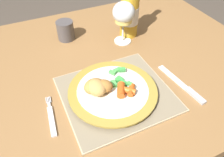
# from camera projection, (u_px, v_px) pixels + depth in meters

# --- Properties ---
(dining_table) EXTENTS (1.24, 0.84, 0.74)m
(dining_table) POSITION_uv_depth(u_px,v_px,m) (94.00, 87.00, 0.81)
(dining_table) COLOR olive
(dining_table) RESTS_ON ground
(placemat) EXTENTS (0.31, 0.29, 0.01)m
(placemat) POSITION_uv_depth(u_px,v_px,m) (116.00, 94.00, 0.65)
(placemat) COLOR tan
(placemat) RESTS_ON dining_table
(dinner_plate) EXTENTS (0.26, 0.26, 0.02)m
(dinner_plate) POSITION_uv_depth(u_px,v_px,m) (113.00, 91.00, 0.64)
(dinner_plate) COLOR silver
(dinner_plate) RESTS_ON placemat
(breaded_croquettes) EXTENTS (0.09, 0.08, 0.04)m
(breaded_croquettes) POSITION_uv_depth(u_px,v_px,m) (97.00, 87.00, 0.61)
(breaded_croquettes) COLOR tan
(breaded_croquettes) RESTS_ON dinner_plate
(green_beans_pile) EXTENTS (0.07, 0.10, 0.02)m
(green_beans_pile) POSITION_uv_depth(u_px,v_px,m) (120.00, 79.00, 0.66)
(green_beans_pile) COLOR #4CA84C
(green_beans_pile) RESTS_ON dinner_plate
(glazed_carrots) EXTENTS (0.07, 0.06, 0.02)m
(glazed_carrots) POSITION_uv_depth(u_px,v_px,m) (125.00, 90.00, 0.62)
(glazed_carrots) COLOR #CC5119
(glazed_carrots) RESTS_ON dinner_plate
(fork) EXTENTS (0.03, 0.14, 0.01)m
(fork) POSITION_uv_depth(u_px,v_px,m) (51.00, 118.00, 0.59)
(fork) COLOR silver
(fork) RESTS_ON dining_table
(table_knife) EXTENTS (0.04, 0.19, 0.01)m
(table_knife) POSITION_uv_depth(u_px,v_px,m) (185.00, 87.00, 0.67)
(table_knife) COLOR silver
(table_knife) RESTS_ON dining_table
(wine_glass) EXTENTS (0.08, 0.08, 0.16)m
(wine_glass) POSITION_uv_depth(u_px,v_px,m) (124.00, 14.00, 0.78)
(wine_glass) COLOR silver
(wine_glass) RESTS_ON dining_table
(bottle) EXTENTS (0.07, 0.07, 0.29)m
(bottle) POSITION_uv_depth(u_px,v_px,m) (130.00, 9.00, 0.82)
(bottle) COLOR gold
(bottle) RESTS_ON dining_table
(drinking_cup) EXTENTS (0.07, 0.07, 0.07)m
(drinking_cup) POSITION_uv_depth(u_px,v_px,m) (65.00, 30.00, 0.84)
(drinking_cup) COLOR #4C4747
(drinking_cup) RESTS_ON dining_table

